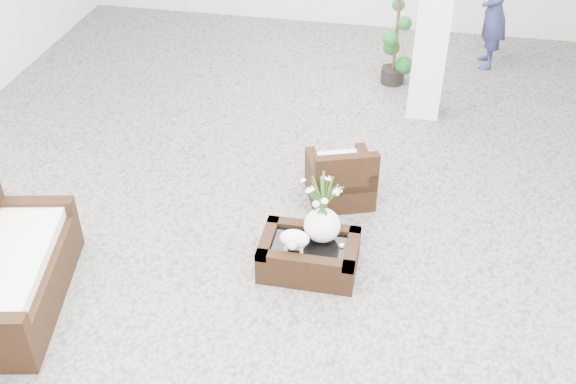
% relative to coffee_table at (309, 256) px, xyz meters
% --- Properties ---
extents(ground, '(11.00, 11.00, 0.00)m').
position_rel_coffee_table_xyz_m(ground, '(-0.27, 0.44, -0.16)').
color(ground, gray).
rests_on(ground, ground).
extents(coffee_table, '(0.90, 0.60, 0.31)m').
position_rel_coffee_table_xyz_m(coffee_table, '(0.00, 0.00, 0.00)').
color(coffee_table, '#331D0F').
rests_on(coffee_table, ground).
extents(sheep_figurine, '(0.28, 0.23, 0.21)m').
position_rel_coffee_table_xyz_m(sheep_figurine, '(-0.12, -0.10, 0.26)').
color(sheep_figurine, white).
rests_on(sheep_figurine, coffee_table).
extents(planter_narcissus, '(0.44, 0.44, 0.80)m').
position_rel_coffee_table_xyz_m(planter_narcissus, '(0.10, 0.10, 0.56)').
color(planter_narcissus, white).
rests_on(planter_narcissus, coffee_table).
extents(tealight, '(0.04, 0.04, 0.03)m').
position_rel_coffee_table_xyz_m(tealight, '(0.30, 0.02, 0.17)').
color(tealight, white).
rests_on(tealight, coffee_table).
extents(armchair, '(0.83, 0.81, 0.70)m').
position_rel_coffee_table_xyz_m(armchair, '(0.13, 1.19, 0.19)').
color(armchair, '#331D0F').
rests_on(armchair, ground).
extents(loveseat, '(1.10, 1.76, 0.87)m').
position_rel_coffee_table_xyz_m(loveseat, '(-2.47, -0.94, 0.28)').
color(loveseat, '#331D0F').
rests_on(loveseat, ground).
extents(topiary, '(0.36, 0.36, 1.34)m').
position_rel_coffee_table_xyz_m(topiary, '(0.49, 4.01, 0.51)').
color(topiary, '#184B1B').
rests_on(topiary, ground).
extents(shopper, '(0.44, 0.63, 1.64)m').
position_rel_coffee_table_xyz_m(shopper, '(1.78, 4.83, 0.66)').
color(shopper, navy).
rests_on(shopper, ground).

